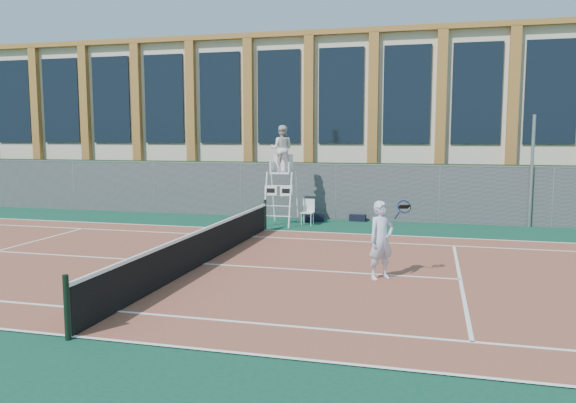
% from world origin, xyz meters
% --- Properties ---
extents(ground, '(120.00, 120.00, 0.00)m').
position_xyz_m(ground, '(0.00, 0.00, 0.00)').
color(ground, '#233814').
extents(apron, '(36.00, 20.00, 0.01)m').
position_xyz_m(apron, '(0.00, 1.00, 0.01)').
color(apron, '#0E3E2E').
rests_on(apron, ground).
extents(tennis_court, '(23.77, 10.97, 0.02)m').
position_xyz_m(tennis_court, '(0.00, 0.00, 0.02)').
color(tennis_court, brown).
rests_on(tennis_court, apron).
extents(tennis_net, '(0.10, 11.30, 1.10)m').
position_xyz_m(tennis_net, '(0.00, 0.00, 0.54)').
color(tennis_net, black).
rests_on(tennis_net, ground).
extents(fence, '(40.00, 0.06, 2.20)m').
position_xyz_m(fence, '(0.00, 8.80, 1.10)').
color(fence, '#595E60').
rests_on(fence, ground).
extents(hedge, '(40.00, 1.40, 2.20)m').
position_xyz_m(hedge, '(0.00, 10.00, 1.10)').
color(hedge, black).
rests_on(hedge, ground).
extents(building, '(45.00, 10.60, 8.22)m').
position_xyz_m(building, '(0.00, 17.95, 4.15)').
color(building, beige).
rests_on(building, ground).
extents(steel_pole, '(0.12, 0.12, 4.10)m').
position_xyz_m(steel_pole, '(9.22, 8.70, 2.05)').
color(steel_pole, '#9EA0A5').
rests_on(steel_pole, ground).
extents(umpire_chair, '(1.06, 1.62, 3.78)m').
position_xyz_m(umpire_chair, '(0.22, 7.05, 2.76)').
color(umpire_chair, white).
rests_on(umpire_chair, ground).
extents(plastic_chair, '(0.47, 0.47, 0.97)m').
position_xyz_m(plastic_chair, '(1.22, 7.16, 0.58)').
color(plastic_chair, silver).
rests_on(plastic_chair, apron).
extents(sports_bag_near, '(0.78, 0.63, 0.31)m').
position_xyz_m(sports_bag_near, '(1.28, 7.95, 0.17)').
color(sports_bag_near, black).
rests_on(sports_bag_near, apron).
extents(sports_bag_far, '(0.66, 0.32, 0.26)m').
position_xyz_m(sports_bag_far, '(2.92, 8.51, 0.14)').
color(sports_bag_far, black).
rests_on(sports_bag_far, apron).
extents(tennis_player, '(1.07, 0.84, 1.83)m').
position_xyz_m(tennis_player, '(4.61, -0.39, 0.95)').
color(tennis_player, silver).
rests_on(tennis_player, tennis_court).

